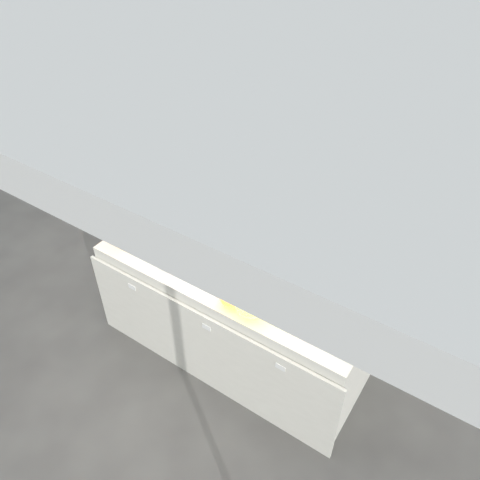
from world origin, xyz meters
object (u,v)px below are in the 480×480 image
Objects in this scene: cardboard_box_closed at (364,163)px; lampshade_0 at (264,236)px; bottle_0 at (205,199)px; decanter_0 at (127,223)px; globe_0 at (232,297)px; display_table at (239,307)px.

lampshade_0 is at bearing -70.21° from cardboard_box_closed.
bottle_0 is 1.16× the size of decanter_0.
display_table is at bearing 117.18° from globe_0.
cardboard_box_closed is at bearing 95.77° from globe_0.
display_table is at bearing -94.48° from lampshade_0.
bottle_0 is 2.20× the size of globe_0.
display_table is at bearing -71.72° from cardboard_box_closed.
lampshade_0 reaches higher than globe_0.
decanter_0 is 1.90× the size of globe_0.
bottle_0 reaches higher than decanter_0.
lampshade_0 is (0.80, 0.40, -0.01)m from decanter_0.
cardboard_box_closed is 2.98m from decanter_0.
bottle_0 is 0.55m from decanter_0.
bottle_0 is 1.27× the size of lampshade_0.
decanter_0 is at bearing -142.94° from lampshade_0.
decanter_0 is 1.10× the size of lampshade_0.
bottle_0 is 0.86m from globe_0.
cardboard_box_closed is at bearing 68.04° from decanter_0.
display_table reaches higher than cardboard_box_closed.
cardboard_box_closed is 2.53m from lampshade_0.
cardboard_box_closed is 1.68× the size of bottle_0.
lampshade_0 is at bearing 75.01° from display_table.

